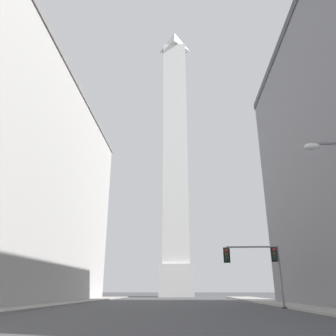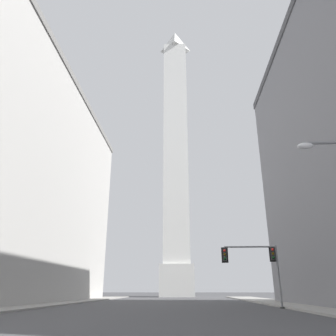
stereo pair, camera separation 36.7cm
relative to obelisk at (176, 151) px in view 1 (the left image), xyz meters
name	(u,v)px [view 1 (the left image)]	position (x,y,z in m)	size (l,w,h in m)	color
sidewalk_left	(10,308)	(-12.46, -47.17, -33.93)	(5.00, 88.44, 0.15)	gray
sidewalk_right	(326,309)	(12.46, -47.17, -33.93)	(5.00, 88.44, 0.15)	gray
obelisk	(176,151)	(0.00, 0.00, 0.00)	(7.41, 7.41, 71.21)	silver
traffic_light_mid_right	(259,260)	(8.12, -45.42, -30.13)	(4.92, 0.52, 5.08)	slate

